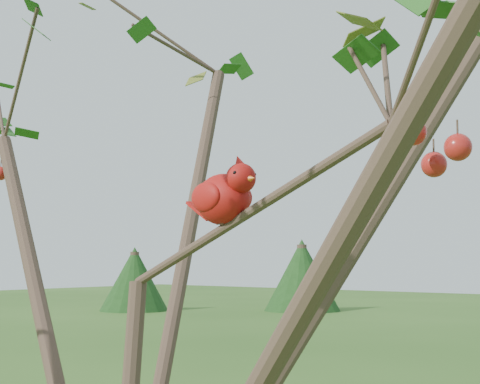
{
  "coord_description": "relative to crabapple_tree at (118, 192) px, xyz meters",
  "views": [
    {
      "loc": [
        1.06,
        -0.94,
        2.0
      ],
      "look_at": [
        0.24,
        0.07,
        2.12
      ],
      "focal_mm": 55.0,
      "sensor_mm": 36.0,
      "label": 1
    }
  ],
  "objects": [
    {
      "name": "crabapple_tree",
      "position": [
        0.0,
        0.0,
        0.0
      ],
      "size": [
        2.35,
        2.05,
        2.95
      ],
      "color": "#3C2A20",
      "rests_on": "ground"
    },
    {
      "name": "cardinal",
      "position": [
        0.18,
        0.1,
        -0.01
      ],
      "size": [
        0.19,
        0.12,
        0.14
      ],
      "rotation": [
        0.0,
        0.0,
        -0.23
      ],
      "color": "red",
      "rests_on": "ground"
    }
  ]
}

